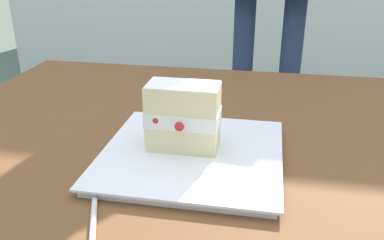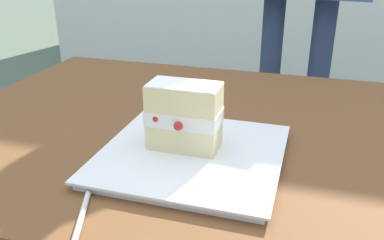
{
  "view_description": "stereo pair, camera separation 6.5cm",
  "coord_description": "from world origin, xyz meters",
  "px_view_note": "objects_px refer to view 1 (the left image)",
  "views": [
    {
      "loc": [
        -0.05,
        0.72,
        1.02
      ],
      "look_at": [
        0.06,
        0.14,
        0.76
      ],
      "focal_mm": 38.78,
      "sensor_mm": 36.0,
      "label": 1
    },
    {
      "loc": [
        -0.11,
        0.71,
        1.02
      ],
      "look_at": [
        0.06,
        0.14,
        0.76
      ],
      "focal_mm": 38.78,
      "sensor_mm": 36.0,
      "label": 2
    }
  ],
  "objects_px": {
    "dessert_plate": "(192,155)",
    "cake_slice": "(183,116)",
    "dessert_fork": "(94,210)",
    "patio_table": "(235,177)"
  },
  "relations": [
    {
      "from": "dessert_plate",
      "to": "cake_slice",
      "type": "distance_m",
      "value": 0.07
    },
    {
      "from": "dessert_fork",
      "to": "dessert_plate",
      "type": "bearing_deg",
      "value": -121.11
    },
    {
      "from": "patio_table",
      "to": "cake_slice",
      "type": "bearing_deg",
      "value": 57.47
    },
    {
      "from": "patio_table",
      "to": "cake_slice",
      "type": "height_order",
      "value": "cake_slice"
    },
    {
      "from": "patio_table",
      "to": "dessert_plate",
      "type": "height_order",
      "value": "dessert_plate"
    },
    {
      "from": "patio_table",
      "to": "dessert_plate",
      "type": "distance_m",
      "value": 0.19
    },
    {
      "from": "dessert_plate",
      "to": "dessert_fork",
      "type": "xyz_separation_m",
      "value": [
        0.1,
        0.17,
        -0.0
      ]
    },
    {
      "from": "patio_table",
      "to": "dessert_plate",
      "type": "relative_size",
      "value": 4.19
    },
    {
      "from": "dessert_plate",
      "to": "dessert_fork",
      "type": "height_order",
      "value": "dessert_plate"
    },
    {
      "from": "cake_slice",
      "to": "dessert_fork",
      "type": "height_order",
      "value": "cake_slice"
    }
  ]
}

